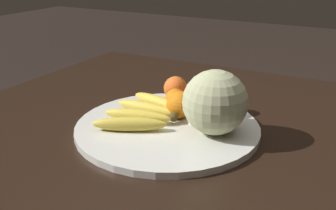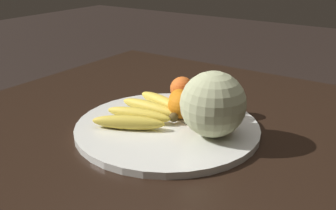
{
  "view_description": "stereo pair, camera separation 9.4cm",
  "coord_description": "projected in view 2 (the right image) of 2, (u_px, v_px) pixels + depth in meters",
  "views": [
    {
      "loc": [
        -0.77,
        -0.43,
        1.17
      ],
      "look_at": [
        0.0,
        -0.02,
        0.82
      ],
      "focal_mm": 42.0,
      "sensor_mm": 36.0,
      "label": 1
    },
    {
      "loc": [
        -0.72,
        -0.51,
        1.17
      ],
      "look_at": [
        0.0,
        -0.02,
        0.82
      ],
      "focal_mm": 42.0,
      "sensor_mm": 36.0,
      "label": 2
    }
  ],
  "objects": [
    {
      "name": "orange_top_small",
      "position": [
        182.0,
        105.0,
        0.98
      ],
      "size": [
        0.07,
        0.07,
        0.07
      ],
      "color": "orange",
      "rests_on": "fruit_bowl"
    },
    {
      "name": "orange_front_left",
      "position": [
        227.0,
        100.0,
        1.03
      ],
      "size": [
        0.06,
        0.06,
        0.06
      ],
      "color": "orange",
      "rests_on": "fruit_bowl"
    },
    {
      "name": "orange_mid_center",
      "position": [
        179.0,
        100.0,
        1.04
      ],
      "size": [
        0.06,
        0.06,
        0.06
      ],
      "color": "orange",
      "rests_on": "fruit_bowl"
    },
    {
      "name": "melon",
      "position": [
        213.0,
        104.0,
        0.88
      ],
      "size": [
        0.15,
        0.15,
        0.15
      ],
      "color": "#B2B789",
      "rests_on": "fruit_bowl"
    },
    {
      "name": "orange_back_right",
      "position": [
        182.0,
        89.0,
        1.11
      ],
      "size": [
        0.07,
        0.07,
        0.07
      ],
      "color": "orange",
      "rests_on": "fruit_bowl"
    },
    {
      "name": "fruit_bowl",
      "position": [
        168.0,
        127.0,
        0.96
      ],
      "size": [
        0.45,
        0.45,
        0.02
      ],
      "color": "silver",
      "rests_on": "kitchen_table"
    },
    {
      "name": "orange_back_left",
      "position": [
        221.0,
        107.0,
        0.98
      ],
      "size": [
        0.06,
        0.06,
        0.06
      ],
      "color": "orange",
      "rests_on": "fruit_bowl"
    },
    {
      "name": "banana_bunch",
      "position": [
        145.0,
        111.0,
        0.99
      ],
      "size": [
        0.25,
        0.19,
        0.03
      ],
      "rotation": [
        0.0,
        0.0,
        7.95
      ],
      "color": "#473819",
      "rests_on": "fruit_bowl"
    },
    {
      "name": "kitchen_table",
      "position": [
        162.0,
        162.0,
        1.01
      ],
      "size": [
        1.2,
        1.17,
        0.76
      ],
      "color": "black",
      "rests_on": "ground_plane"
    },
    {
      "name": "orange_front_right",
      "position": [
        202.0,
        99.0,
        1.02
      ],
      "size": [
        0.07,
        0.07,
        0.07
      ],
      "color": "orange",
      "rests_on": "fruit_bowl"
    },
    {
      "name": "produce_tag",
      "position": [
        199.0,
        119.0,
        0.99
      ],
      "size": [
        0.09,
        0.06,
        0.0
      ],
      "rotation": [
        0.0,
        0.0,
        -0.33
      ],
      "color": "white",
      "rests_on": "fruit_bowl"
    }
  ]
}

